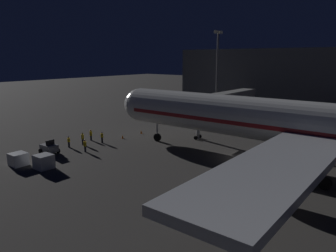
{
  "coord_description": "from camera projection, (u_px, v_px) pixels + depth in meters",
  "views": [
    {
      "loc": [
        37.28,
        17.43,
        12.77
      ],
      "look_at": [
        3.0,
        -9.7,
        3.5
      ],
      "focal_mm": 34.47,
      "sensor_mm": 36.0,
      "label": 1
    }
  ],
  "objects": [
    {
      "name": "ground_crew_under_port_wing",
      "position": [
        85.0,
        145.0,
        44.44
      ],
      "size": [
        0.4,
        0.4,
        1.75
      ],
      "color": "black",
      "rests_on": "ground_plane"
    },
    {
      "name": "ground_crew_by_belt_loader",
      "position": [
        102.0,
        137.0,
        49.14
      ],
      "size": [
        0.4,
        0.4,
        1.74
      ],
      "color": "black",
      "rests_on": "ground_plane"
    },
    {
      "name": "apron_floodlight_mast",
      "position": [
        217.0,
        68.0,
        70.42
      ],
      "size": [
        2.9,
        0.5,
        18.44
      ],
      "color": "#59595E",
      "rests_on": "ground_plane"
    },
    {
      "name": "traffic_cone_nose_starboard",
      "position": [
        123.0,
        137.0,
        52.04
      ],
      "size": [
        0.36,
        0.36,
        0.55
      ],
      "primitive_type": "cone",
      "color": "orange",
      "rests_on": "ground_plane"
    },
    {
      "name": "ground_plane",
      "position": [
        241.0,
        158.0,
        41.83
      ],
      "size": [
        320.0,
        320.0,
        0.0
      ],
      "primitive_type": "plane",
      "color": "#383533"
    },
    {
      "name": "baggage_container_near_belt",
      "position": [
        44.0,
        162.0,
        37.83
      ],
      "size": [
        1.88,
        1.86,
        1.66
      ],
      "primitive_type": "cube",
      "color": "#B7BABF",
      "rests_on": "ground_plane"
    },
    {
      "name": "baggage_container_mid_row",
      "position": [
        18.0,
        159.0,
        38.95
      ],
      "size": [
        1.85,
        1.84,
        1.52
      ],
      "primitive_type": "cube",
      "color": "#B7BABF",
      "rests_on": "ground_plane"
    },
    {
      "name": "ground_crew_by_tug",
      "position": [
        69.0,
        141.0,
        46.74
      ],
      "size": [
        0.4,
        0.4,
        1.66
      ],
      "color": "black",
      "rests_on": "ground_plane"
    },
    {
      "name": "jet_bridge",
      "position": [
        219.0,
        101.0,
        55.6
      ],
      "size": [
        21.35,
        3.4,
        6.97
      ],
      "color": "#9E9E99",
      "rests_on": "ground_plane"
    },
    {
      "name": "ground_crew_near_nose_gear",
      "position": [
        91.0,
        134.0,
        50.65
      ],
      "size": [
        0.4,
        0.4,
        1.75
      ],
      "color": "black",
      "rests_on": "ground_plane"
    },
    {
      "name": "traffic_cone_nose_port",
      "position": [
        141.0,
        132.0,
        55.42
      ],
      "size": [
        0.36,
        0.36,
        0.55
      ],
      "primitive_type": "cone",
      "color": "orange",
      "rests_on": "ground_plane"
    },
    {
      "name": "ground_crew_marshaller_fwd",
      "position": [
        83.0,
        138.0,
        47.99
      ],
      "size": [
        0.4,
        0.4,
        1.89
      ],
      "color": "black",
      "rests_on": "ground_plane"
    },
    {
      "name": "pushback_tug",
      "position": [
        49.0,
        148.0,
        43.72
      ],
      "size": [
        1.86,
        2.34,
        1.95
      ],
      "color": "slate",
      "rests_on": "ground_plane"
    }
  ]
}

